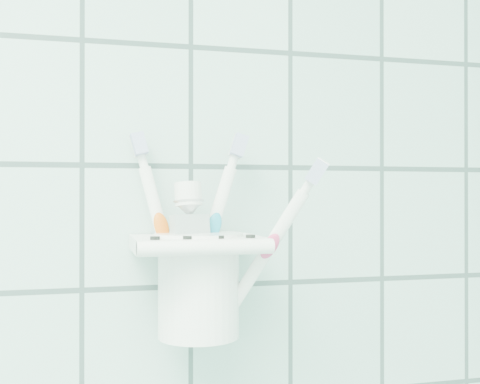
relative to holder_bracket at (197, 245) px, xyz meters
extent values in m
cube|color=white|center=(0.00, 0.04, -0.01)|extent=(0.05, 0.02, 0.03)
cube|color=white|center=(0.00, 0.00, 0.00)|extent=(0.12, 0.09, 0.01)
cylinder|color=white|center=(0.00, -0.05, 0.00)|extent=(0.12, 0.01, 0.01)
cylinder|color=black|center=(-0.04, -0.03, 0.01)|extent=(0.01, 0.01, 0.00)
cylinder|color=black|center=(-0.01, -0.03, 0.01)|extent=(0.01, 0.01, 0.00)
cylinder|color=black|center=(0.01, -0.03, 0.01)|extent=(0.01, 0.01, 0.00)
cylinder|color=black|center=(0.04, -0.03, 0.01)|extent=(0.01, 0.01, 0.00)
cylinder|color=white|center=(0.00, 0.00, -0.04)|extent=(0.08, 0.08, 0.10)
cylinder|color=white|center=(0.00, 0.00, 0.01)|extent=(0.09, 0.09, 0.01)
cylinder|color=black|center=(0.00, 0.00, 0.01)|extent=(0.07, 0.07, 0.00)
cylinder|color=white|center=(-0.01, 0.00, 0.00)|extent=(0.05, 0.04, 0.16)
cylinder|color=white|center=(-0.01, 0.00, 0.09)|extent=(0.01, 0.01, 0.02)
cube|color=silver|center=(-0.01, 0.00, 0.11)|extent=(0.02, 0.01, 0.03)
cube|color=white|center=(-0.01, 0.01, 0.11)|extent=(0.02, 0.01, 0.03)
ellipsoid|color=orange|center=(-0.01, 0.00, 0.02)|extent=(0.02, 0.01, 0.03)
cylinder|color=white|center=(-0.01, 0.01, 0.00)|extent=(0.07, 0.03, 0.16)
cylinder|color=white|center=(-0.01, 0.01, 0.10)|extent=(0.02, 0.01, 0.02)
cube|color=silver|center=(-0.01, 0.00, 0.11)|extent=(0.02, 0.01, 0.03)
cube|color=white|center=(-0.01, 0.01, 0.11)|extent=(0.02, 0.01, 0.03)
ellipsoid|color=teal|center=(-0.01, 0.00, 0.02)|extent=(0.02, 0.01, 0.03)
cylinder|color=white|center=(0.02, 0.00, 0.00)|extent=(0.08, 0.07, 0.14)
cylinder|color=white|center=(0.02, 0.00, 0.09)|extent=(0.02, 0.02, 0.02)
cube|color=silver|center=(0.02, 0.00, 0.10)|extent=(0.02, 0.02, 0.03)
cube|color=white|center=(0.02, 0.00, 0.10)|extent=(0.02, 0.02, 0.03)
ellipsoid|color=#D83F72|center=(0.02, 0.00, 0.02)|extent=(0.03, 0.02, 0.03)
cube|color=silver|center=(0.00, -0.01, -0.02)|extent=(0.04, 0.04, 0.11)
cube|color=silver|center=(0.00, -0.01, -0.08)|extent=(0.04, 0.02, 0.01)
cone|color=silver|center=(0.00, -0.01, 0.04)|extent=(0.04, 0.04, 0.02)
cylinder|color=white|center=(0.00, -0.01, 0.05)|extent=(0.03, 0.04, 0.03)
camera|label=1|loc=(-0.11, -0.58, 0.05)|focal=45.00mm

